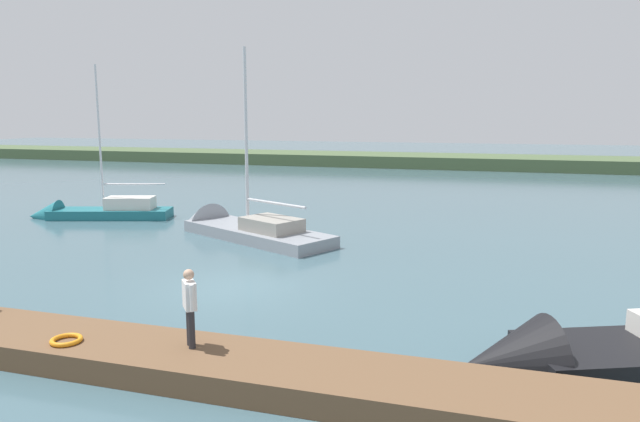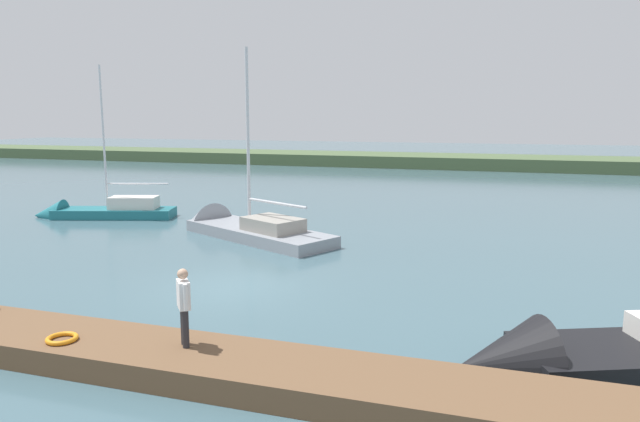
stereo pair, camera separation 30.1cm
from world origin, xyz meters
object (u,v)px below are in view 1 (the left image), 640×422
Objects in this scene: sailboat_mid_channel at (234,232)px; sailboat_inner_slip at (93,214)px; life_ring_buoy at (66,340)px; sailboat_behind_pier at (612,357)px; person_on_dock at (190,303)px.

sailboat_mid_channel is 8.86m from sailboat_inner_slip.
sailboat_behind_pier reaches higher than life_ring_buoy.
sailboat_inner_slip is at bearing -53.27° from life_ring_buoy.
sailboat_mid_channel is (2.60, -13.63, -0.48)m from life_ring_buoy.
sailboat_mid_channel reaches higher than life_ring_buoy.
sailboat_behind_pier is 6.08× the size of person_on_dock.
person_on_dock is at bearing -4.26° from sailboat_behind_pier.
person_on_dock is at bearing -167.84° from life_ring_buoy.
sailboat_behind_pier is at bearing -162.82° from life_ring_buoy.
sailboat_behind_pier is (-13.63, 10.22, 0.08)m from sailboat_mid_channel.
life_ring_buoy is 0.07× the size of sailboat_mid_channel.
sailboat_mid_channel is 14.14m from person_on_dock.
person_on_dock is (-2.63, -0.57, 0.89)m from life_ring_buoy.
life_ring_buoy is at bearing 152.38° from person_on_dock.
sailboat_behind_pier reaches higher than sailboat_inner_slip.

